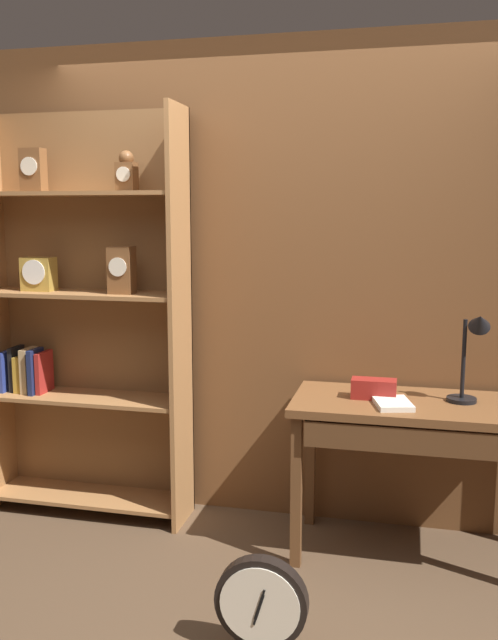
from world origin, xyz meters
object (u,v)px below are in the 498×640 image
toolbox_small (374,389)px  open_repair_manual (393,403)px  round_clock_large (261,606)px  desk_lamp (473,349)px  bookshelf (83,320)px  workbench (416,424)px

toolbox_small → open_repair_manual: toolbox_small is taller
open_repair_manual → round_clock_large: bearing=-133.1°
desk_lamp → bookshelf: bearing=176.8°
desk_lamp → open_repair_manual: desk_lamp is taller
bookshelf → desk_lamp: 2.07m
toolbox_small → desk_lamp: bearing=1.5°
desk_lamp → round_clock_large: 1.52m
workbench → round_clock_large: 1.17m
open_repair_manual → round_clock_large: open_repair_manual is taller
round_clock_large → toolbox_small: bearing=69.3°
workbench → bookshelf: bearing=174.9°
round_clock_large → workbench: bearing=58.2°
bookshelf → open_repair_manual: (1.70, -0.24, -0.30)m
workbench → toolbox_small: size_ratio=5.48×
bookshelf → open_repair_manual: 1.75m
desk_lamp → toolbox_small: (-0.45, -0.01, -0.22)m
open_repair_manual → bookshelf: bearing=157.4°
workbench → desk_lamp: (0.25, 0.05, 0.37)m
workbench → open_repair_manual: 0.18m
bookshelf → round_clock_large: size_ratio=5.57×
bookshelf → open_repair_manual: bookshelf is taller
bookshelf → workbench: bearing=-5.1°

